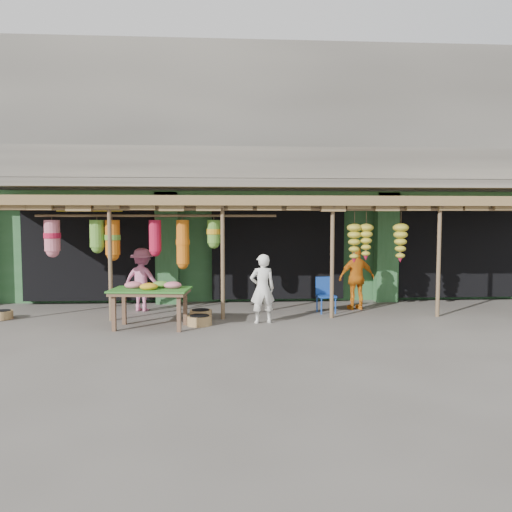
{
  "coord_description": "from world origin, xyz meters",
  "views": [
    {
      "loc": [
        -1.44,
        -11.43,
        2.24
      ],
      "look_at": [
        -0.67,
        1.0,
        1.35
      ],
      "focal_mm": 35.0,
      "sensor_mm": 36.0,
      "label": 1
    }
  ],
  "objects": [
    {
      "name": "basket_right",
      "position": [
        -2.0,
        -0.26,
        0.11
      ],
      "size": [
        0.55,
        0.55,
        0.22
      ],
      "primitive_type": "cylinder",
      "rotation": [
        0.0,
        0.0,
        0.11
      ],
      "color": "#A7724D",
      "rests_on": "ground"
    },
    {
      "name": "basket_mid",
      "position": [
        -2.0,
        -0.83,
        0.1
      ],
      "size": [
        0.56,
        0.56,
        0.2
      ],
      "primitive_type": "cylinder",
      "rotation": [
        0.0,
        0.0,
        -0.06
      ],
      "color": "olive",
      "rests_on": "ground"
    },
    {
      "name": "blue_chair",
      "position": [
        0.99,
        0.51,
        0.48
      ],
      "size": [
        0.46,
        0.47,
        0.86
      ],
      "rotation": [
        0.0,
        0.0,
        0.12
      ],
      "color": "navy",
      "rests_on": "ground"
    },
    {
      "name": "awning",
      "position": [
        -0.16,
        0.8,
        2.57
      ],
      "size": [
        14.0,
        2.7,
        2.79
      ],
      "color": "brown",
      "rests_on": "ground"
    },
    {
      "name": "building",
      "position": [
        -0.0,
        4.87,
        3.37
      ],
      "size": [
        16.4,
        6.8,
        7.0
      ],
      "color": "gray",
      "rests_on": "ground"
    },
    {
      "name": "person_shopper",
      "position": [
        -3.5,
        0.99,
        0.78
      ],
      "size": [
        1.13,
        0.86,
        1.56
      ],
      "primitive_type": "imported",
      "rotation": [
        0.0,
        0.0,
        2.84
      ],
      "color": "pink",
      "rests_on": "ground"
    },
    {
      "name": "ground",
      "position": [
        0.0,
        0.0,
        0.0
      ],
      "size": [
        80.0,
        80.0,
        0.0
      ],
      "primitive_type": "plane",
      "color": "#514C47",
      "rests_on": "ground"
    },
    {
      "name": "basket_left",
      "position": [
        -6.52,
        0.13,
        0.09
      ],
      "size": [
        0.54,
        0.54,
        0.19
      ],
      "primitive_type": "cylinder",
      "rotation": [
        0.0,
        0.0,
        0.23
      ],
      "color": "#976544",
      "rests_on": "ground"
    },
    {
      "name": "person_front",
      "position": [
        -0.64,
        -0.68,
        0.76
      ],
      "size": [
        0.6,
        0.45,
        1.51
      ],
      "primitive_type": "imported",
      "rotation": [
        0.0,
        0.0,
        3.31
      ],
      "color": "white",
      "rests_on": "ground"
    },
    {
      "name": "flower_table",
      "position": [
        -2.98,
        -1.03,
        0.78
      ],
      "size": [
        1.7,
        1.11,
        0.96
      ],
      "rotation": [
        0.0,
        0.0,
        -0.11
      ],
      "color": "brown",
      "rests_on": "ground"
    },
    {
      "name": "person_vendor",
      "position": [
        1.86,
        0.84,
        0.8
      ],
      "size": [
        0.99,
        0.54,
        1.59
      ],
      "primitive_type": "imported",
      "rotation": [
        0.0,
        0.0,
        3.31
      ],
      "color": "orange",
      "rests_on": "ground"
    }
  ]
}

